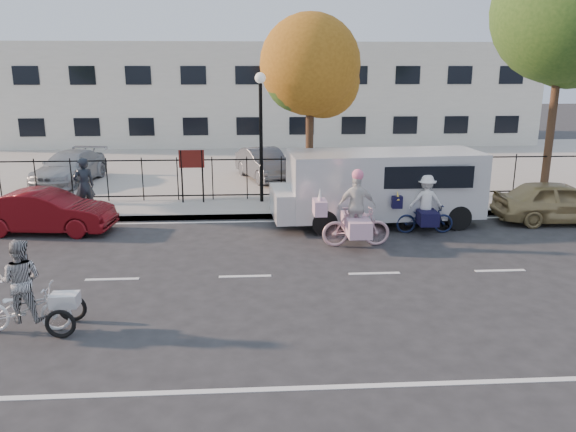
{
  "coord_description": "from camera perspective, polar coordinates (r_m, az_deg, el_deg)",
  "views": [
    {
      "loc": [
        0.24,
        -12.1,
        4.65
      ],
      "look_at": [
        1.06,
        1.2,
        1.1
      ],
      "focal_mm": 35.0,
      "sensor_mm": 36.0,
      "label": 1
    }
  ],
  "objects": [
    {
      "name": "gold_sedan",
      "position": [
        19.08,
        25.78,
        1.31
      ],
      "size": [
        3.9,
        1.73,
        1.3
      ],
      "primitive_type": "imported",
      "rotation": [
        0.0,
        0.0,
        1.52
      ],
      "color": "tan",
      "rests_on": "ground"
    },
    {
      "name": "lot_car_c",
      "position": [
        23.18,
        -2.44,
        5.3
      ],
      "size": [
        2.5,
        4.07,
        1.27
      ],
      "primitive_type": "imported",
      "rotation": [
        0.0,
        0.0,
        0.33
      ],
      "color": "#515459",
      "rests_on": "parking_lot"
    },
    {
      "name": "building",
      "position": [
        37.14,
        -4.01,
        12.34
      ],
      "size": [
        34.0,
        10.0,
        6.0
      ],
      "primitive_type": "cube",
      "color": "silver",
      "rests_on": "ground"
    },
    {
      "name": "parking_lot",
      "position": [
        27.49,
        -4.01,
        5.3
      ],
      "size": [
        60.0,
        15.6,
        0.15
      ],
      "primitive_type": "cube",
      "color": "#A8A399",
      "rests_on": "ground"
    },
    {
      "name": "red_sedan",
      "position": [
        17.55,
        -23.32,
        0.4
      ],
      "size": [
        3.88,
        1.67,
        1.24
      ],
      "primitive_type": "imported",
      "rotation": [
        0.0,
        0.0,
        1.47
      ],
      "color": "#610B10",
      "rests_on": "ground"
    },
    {
      "name": "lamppost",
      "position": [
        18.97,
        -2.79,
        10.25
      ],
      "size": [
        0.36,
        0.36,
        4.33
      ],
      "color": "black",
      "rests_on": "sidewalk"
    },
    {
      "name": "lot_car_a",
      "position": [
        24.03,
        -21.32,
        4.61
      ],
      "size": [
        2.38,
        4.51,
        1.25
      ],
      "primitive_type": "imported",
      "rotation": [
        0.0,
        0.0,
        -0.15
      ],
      "color": "#A2A6A9",
      "rests_on": "parking_lot"
    },
    {
      "name": "street_sign",
      "position": [
        19.29,
        -9.75,
        5.05
      ],
      "size": [
        0.85,
        0.06,
        1.8
      ],
      "color": "black",
      "rests_on": "sidewalk"
    },
    {
      "name": "ground",
      "position": [
        12.97,
        -4.39,
        -6.14
      ],
      "size": [
        120.0,
        120.0,
        0.0
      ],
      "primitive_type": "plane",
      "color": "#333334"
    },
    {
      "name": "zebra_trike",
      "position": [
        11.21,
        -25.31,
        -7.4
      ],
      "size": [
        2.02,
        0.76,
        1.74
      ],
      "rotation": [
        0.0,
        0.0,
        1.58
      ],
      "color": "white",
      "rests_on": "ground"
    },
    {
      "name": "tree_mid",
      "position": [
        20.44,
        2.65,
        14.62
      ],
      "size": [
        3.58,
        3.55,
        6.51
      ],
      "color": "#442D1D",
      "rests_on": "ground"
    },
    {
      "name": "white_van",
      "position": [
        17.13,
        9.35,
        3.17
      ],
      "size": [
        6.35,
        2.49,
        2.21
      ],
      "rotation": [
        0.0,
        0.0,
        0.07
      ],
      "color": "silver",
      "rests_on": "ground"
    },
    {
      "name": "sidewalk",
      "position": [
        18.77,
        -4.17,
        0.77
      ],
      "size": [
        60.0,
        2.2,
        0.15
      ],
      "primitive_type": "cube",
      "color": "#A8A399",
      "rests_on": "ground"
    },
    {
      "name": "unicorn_bike",
      "position": [
        14.94,
        6.82,
        -0.23
      ],
      "size": [
        2.06,
        1.42,
        2.09
      ],
      "rotation": [
        0.0,
        0.0,
        1.58
      ],
      "color": "#DAA5AF",
      "rests_on": "ground"
    },
    {
      "name": "lot_car_d",
      "position": [
        22.14,
        1.94,
        4.77
      ],
      "size": [
        2.31,
        3.8,
        1.21
      ],
      "primitive_type": "imported",
      "rotation": [
        0.0,
        0.0,
        0.27
      ],
      "color": "#A4A8AC",
      "rests_on": "parking_lot"
    },
    {
      "name": "road_markings",
      "position": [
        12.97,
        -4.39,
        -6.12
      ],
      "size": [
        60.0,
        9.52,
        0.01
      ],
      "primitive_type": null,
      "color": "silver",
      "rests_on": "ground"
    },
    {
      "name": "tree_east",
      "position": [
        22.26,
        26.49,
        17.52
      ],
      "size": [
        4.86,
        4.86,
        8.9
      ],
      "color": "#442D1D",
      "rests_on": "ground"
    },
    {
      "name": "iron_fence",
      "position": [
        19.67,
        -4.19,
        3.88
      ],
      "size": [
        58.0,
        0.06,
        1.5
      ],
      "primitive_type": null,
      "color": "black",
      "rests_on": "sidewalk"
    },
    {
      "name": "bull_bike",
      "position": [
        16.54,
        13.68,
        0.61
      ],
      "size": [
        1.84,
        1.26,
        1.71
      ],
      "rotation": [
        0.0,
        0.0,
        1.53
      ],
      "color": "#111939",
      "rests_on": "ground"
    },
    {
      "name": "pedestrian",
      "position": [
        18.64,
        -19.99,
        2.86
      ],
      "size": [
        0.78,
        0.72,
        1.79
      ],
      "primitive_type": "imported",
      "rotation": [
        0.0,
        0.0,
        3.73
      ],
      "color": "black",
      "rests_on": "sidewalk"
    },
    {
      "name": "curb",
      "position": [
        17.76,
        -4.19,
        -0.06
      ],
      "size": [
        60.0,
        0.1,
        0.15
      ],
      "primitive_type": "cube",
      "color": "#A8A399",
      "rests_on": "ground"
    }
  ]
}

